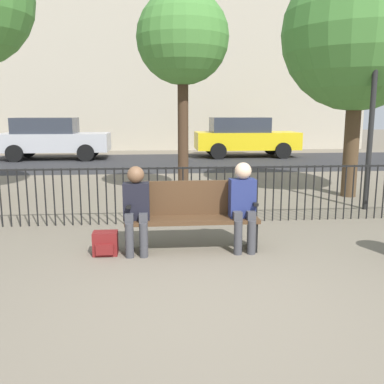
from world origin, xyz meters
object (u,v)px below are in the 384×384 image
park_bench (191,213)px  tree_2 (183,40)px  backpack (105,244)px  parked_car_0 (52,138)px  seated_person_0 (136,205)px  seated_person_1 (243,201)px  tree_0 (359,34)px  parked_car_1 (244,136)px  lamp_post (375,69)px

park_bench → tree_2: size_ratio=0.42×
backpack → parked_car_0: (-3.30, 11.83, 0.69)m
seated_person_0 → seated_person_1: seated_person_1 is taller
seated_person_0 → park_bench: bearing=10.2°
seated_person_0 → tree_0: size_ratio=0.23×
seated_person_0 → tree_2: tree_2 is taller
seated_person_0 → backpack: (-0.41, -0.03, -0.50)m
tree_0 → parked_car_1: size_ratio=1.20×
park_bench → lamp_post: bearing=30.8°
tree_0 → tree_2: 3.66m
park_bench → tree_2: (0.13, 3.41, 2.78)m
backpack → lamp_post: size_ratio=0.08×
seated_person_0 → seated_person_1: size_ratio=0.97×
backpack → tree_2: tree_2 is taller
seated_person_0 → parked_car_0: size_ratio=0.27×
seated_person_0 → parked_car_0: bearing=107.5°
lamp_post → park_bench: bearing=-149.2°
park_bench → lamp_post: (3.54, 2.11, 2.10)m
tree_2 → seated_person_0: bearing=-103.6°
backpack → tree_0: 6.89m
backpack → seated_person_1: bearing=1.2°
tree_0 → lamp_post: bearing=-100.9°
backpack → tree_2: 4.91m
park_bench → seated_person_1: seated_person_1 is taller
park_bench → tree_0: bearing=41.6°
backpack → lamp_post: lamp_post is taller
lamp_post → tree_0: bearing=79.1°
seated_person_0 → parked_car_1: (3.98, 12.05, 0.19)m
lamp_post → seated_person_0: bearing=-152.3°
backpack → lamp_post: 5.76m
parked_car_0 → parked_car_1: (7.70, 0.25, 0.00)m
backpack → parked_car_0: parked_car_0 is taller
seated_person_1 → tree_2: (-0.55, 3.54, 2.60)m
seated_person_0 → lamp_post: size_ratio=0.29×
lamp_post → parked_car_0: 12.58m
seated_person_1 → backpack: bearing=-178.8°
parked_car_0 → parked_car_1: 7.70m
tree_0 → park_bench: bearing=-138.4°
tree_2 → lamp_post: bearing=-20.7°
lamp_post → parked_car_0: (-7.99, 9.56, -1.76)m
seated_person_0 → tree_0: 6.35m
seated_person_1 → tree_0: size_ratio=0.24×
seated_person_0 → lamp_post: bearing=27.7°
parked_car_0 → lamp_post: bearing=-50.1°
tree_2 → lamp_post: 3.72m
tree_0 → tree_2: tree_0 is taller
seated_person_1 → parked_car_0: parked_car_0 is taller
backpack → tree_0: tree_0 is taller
seated_person_1 → backpack: seated_person_1 is taller
seated_person_0 → tree_2: (0.86, 3.54, 2.62)m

